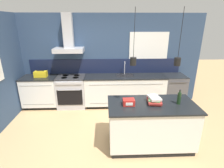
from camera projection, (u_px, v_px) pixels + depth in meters
ground_plane at (107, 141)px, 3.69m from camera, size 16.00×16.00×0.00m
wall_back at (104, 58)px, 5.11m from camera, size 5.60×2.29×2.60m
counter_run_left at (41, 92)px, 5.05m from camera, size 0.98×0.64×0.91m
counter_run_sink at (125, 90)px, 5.14m from camera, size 2.32×0.64×1.29m
oven_range at (72, 91)px, 5.08m from camera, size 0.80×0.66×0.91m
dishwasher at (173, 90)px, 5.20m from camera, size 0.60×0.65×0.91m
kitchen_island at (150, 124)px, 3.45m from camera, size 1.67×0.87×0.91m
bottle_on_island at (179, 98)px, 3.26m from camera, size 0.07×0.07×0.29m
book_stack at (154, 100)px, 3.32m from camera, size 0.29×0.35×0.13m
red_supply_box at (129, 102)px, 3.24m from camera, size 0.21×0.17×0.11m
yellow_toolbox at (41, 74)px, 4.87m from camera, size 0.34×0.18×0.19m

